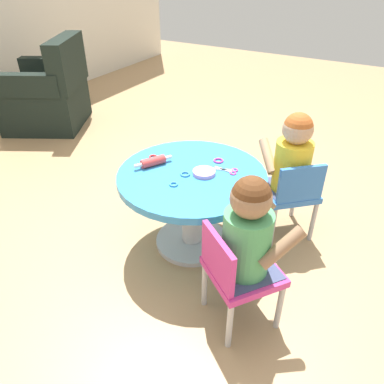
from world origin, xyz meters
TOP-DOWN VIEW (x-y plane):
  - ground_plane at (0.00, 0.00)m, footprint 10.00×10.00m
  - craft_table at (0.00, 0.00)m, footprint 0.82×0.82m
  - child_chair_left at (-0.38, -0.45)m, footprint 0.42×0.42m
  - seated_child_left at (-0.35, -0.48)m, footprint 0.44×0.42m
  - child_chair_right at (0.37, -0.46)m, footprint 0.42×0.42m
  - seated_child_right at (0.40, -0.43)m, footprint 0.44×0.43m
  - armchair_dark at (0.89, 2.15)m, footprint 0.96×0.97m
  - rolling_pin at (-0.04, 0.23)m, footprint 0.21×0.13m
  - craft_scissors at (0.12, -0.17)m, footprint 0.08×0.14m
  - playdough_blob_0 at (-0.10, -0.33)m, footprint 0.11×0.11m
  - playdough_blob_1 at (0.02, -0.06)m, footprint 0.12×0.12m
  - cookie_cutter_0 at (-0.04, 0.02)m, footprint 0.05×0.05m
  - cookie_cutter_1 at (0.19, -0.06)m, footprint 0.06×0.06m
  - cookie_cutter_2 at (-0.15, 0.02)m, footprint 0.05×0.05m
  - cookie_cutter_3 at (0.04, 0.29)m, footprint 0.05×0.05m

SIDE VIEW (x-z plane):
  - ground_plane at x=0.00m, z-range 0.00..0.00m
  - child_chair_left at x=-0.38m, z-range 0.04..0.57m
  - child_chair_right at x=0.37m, z-range 0.04..0.57m
  - armchair_dark at x=0.89m, z-range -0.12..0.73m
  - craft_table at x=0.00m, z-range 0.12..0.61m
  - craft_scissors at x=0.12m, z-range 0.49..0.50m
  - cookie_cutter_0 at x=-0.04m, z-range 0.49..0.50m
  - cookie_cutter_1 at x=0.19m, z-range 0.49..0.50m
  - cookie_cutter_2 at x=-0.15m, z-range 0.49..0.50m
  - cookie_cutter_3 at x=0.04m, z-range 0.49..0.50m
  - playdough_blob_0 at x=-0.10m, z-range 0.49..0.51m
  - playdough_blob_1 at x=0.02m, z-range 0.49..0.52m
  - rolling_pin at x=-0.04m, z-range 0.49..0.54m
  - seated_child_left at x=-0.35m, z-range 0.28..0.79m
  - seated_child_right at x=0.40m, z-range 0.28..0.79m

